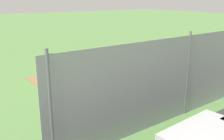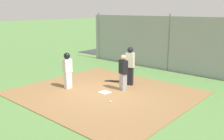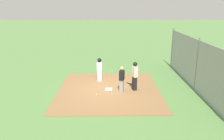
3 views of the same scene
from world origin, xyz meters
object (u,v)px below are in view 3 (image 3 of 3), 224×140
at_px(home_plate, 109,89).
at_px(runner, 100,68).
at_px(umpire, 135,75).
at_px(baseball, 97,95).
at_px(catcher, 122,79).
at_px(baseball_bat, 131,84).

relative_size(home_plate, runner, 0.26).
bearing_deg(umpire, baseball, 1.25).
relative_size(home_plate, umpire, 0.24).
xyz_separation_m(runner, baseball, (-2.69, 0.08, -0.91)).
distance_m(home_plate, runner, 2.06).
xyz_separation_m(catcher, baseball_bat, (1.25, -0.68, -0.81)).
height_order(home_plate, umpire, umpire).
bearing_deg(catcher, baseball_bat, -99.57).
height_order(catcher, baseball_bat, catcher).
bearing_deg(home_plate, runner, 20.74).
xyz_separation_m(baseball_bat, baseball, (-1.85, 2.22, 0.01)).
bearing_deg(catcher, home_plate, -5.70).
height_order(baseball_bat, baseball, baseball).
height_order(umpire, runner, umpire).
bearing_deg(runner, catcher, 40.11).
bearing_deg(baseball_bat, home_plate, -97.56).
height_order(umpire, baseball_bat, umpire).
xyz_separation_m(home_plate, baseball, (-0.98, 0.73, 0.03)).
relative_size(umpire, baseball_bat, 2.41).
relative_size(catcher, umpire, 0.88).
bearing_deg(baseball, umpire, -70.12).
height_order(runner, baseball, runner).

